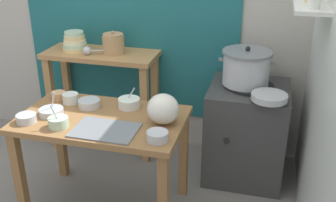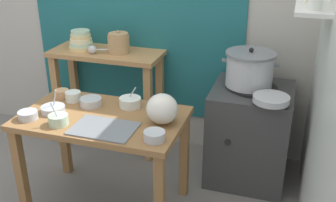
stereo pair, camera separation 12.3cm
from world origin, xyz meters
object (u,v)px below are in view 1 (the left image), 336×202
prep_bowl_6 (26,118)px  plastic_bag (163,109)px  prep_table (103,132)px  prep_bowl_4 (157,136)px  ladle (88,51)px  clay_pot (113,44)px  prep_bowl_2 (51,111)px  stove_block (246,131)px  bowl_stack_enamel (75,42)px  prep_bowl_0 (89,103)px  serving_tray (105,130)px  prep_bowl_1 (59,95)px  prep_bowl_7 (71,98)px  prep_bowl_3 (58,122)px  steamer_pot (246,67)px  back_shelf_table (102,77)px  wide_pan (269,97)px  prep_bowl_5 (129,103)px

prep_bowl_6 → plastic_bag: bearing=13.9°
prep_table → prep_bowl_4: bearing=-24.7°
ladle → prep_bowl_4: size_ratio=1.85×
clay_pot → prep_bowl_2: (-0.12, -0.86, -0.24)m
stove_block → bowl_stack_enamel: 1.61m
ladle → prep_bowl_0: ladle is taller
clay_pot → prep_bowl_4: size_ratio=1.46×
clay_pot → prep_bowl_0: 0.72m
serving_tray → prep_bowl_1: size_ratio=3.90×
prep_table → ladle: bearing=120.0°
prep_bowl_2 → clay_pot: bearing=82.3°
prep_table → prep_bowl_7: (-0.31, 0.16, 0.15)m
clay_pot → prep_bowl_6: 1.05m
stove_block → prep_bowl_7: (-1.22, -0.52, 0.37)m
prep_bowl_4 → serving_tray: bearing=174.3°
ladle → prep_bowl_3: (0.21, -0.91, -0.18)m
stove_block → prep_bowl_3: prep_bowl_3 is taller
serving_tray → prep_bowl_2: size_ratio=2.43×
steamer_pot → bowl_stack_enamel: (-1.45, 0.10, 0.06)m
stove_block → prep_bowl_7: 1.38m
prep_bowl_6 → clay_pot: bearing=77.7°
back_shelf_table → prep_bowl_2: (0.01, -0.86, 0.07)m
ladle → stove_block: bearing=-1.6°
ladle → prep_bowl_7: ladle is taller
back_shelf_table → prep_bowl_4: 1.28m
serving_tray → prep_bowl_0: prep_bowl_0 is taller
prep_bowl_0 → plastic_bag: bearing=-10.4°
prep_bowl_2 → prep_bowl_4: (0.78, -0.15, 0.01)m
wide_pan → prep_bowl_3: size_ratio=1.59×
ladle → prep_bowl_5: (0.54, -0.52, -0.18)m
ladle → wide_pan: 1.51m
prep_bowl_0 → bowl_stack_enamel: bearing=122.2°
clay_pot → ladle: clay_pot is taller
prep_table → plastic_bag: 0.47m
prep_bowl_6 → back_shelf_table: bearing=84.5°
bowl_stack_enamel → ladle: bowl_stack_enamel is taller
ladle → prep_bowl_2: ladle is taller
prep_bowl_0 → prep_bowl_3: (-0.06, -0.33, 0.01)m
ladle → prep_bowl_5: ladle is taller
plastic_bag → wide_pan: 0.77m
ladle → prep_table: bearing=-60.0°
prep_bowl_5 → ladle: bearing=135.9°
bowl_stack_enamel → prep_bowl_4: (1.02, -1.00, -0.22)m
prep_bowl_6 → prep_bowl_3: bearing=-3.0°
serving_tray → prep_bowl_5: bearing=85.5°
prep_bowl_5 → prep_bowl_6: 0.68m
bowl_stack_enamel → prep_bowl_1: bowl_stack_enamel is taller
ladle → prep_bowl_4: (0.86, -0.92, -0.18)m
prep_bowl_2 → prep_bowl_7: (0.03, 0.21, 0.01)m
prep_bowl_2 → prep_bowl_7: size_ratio=1.48×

